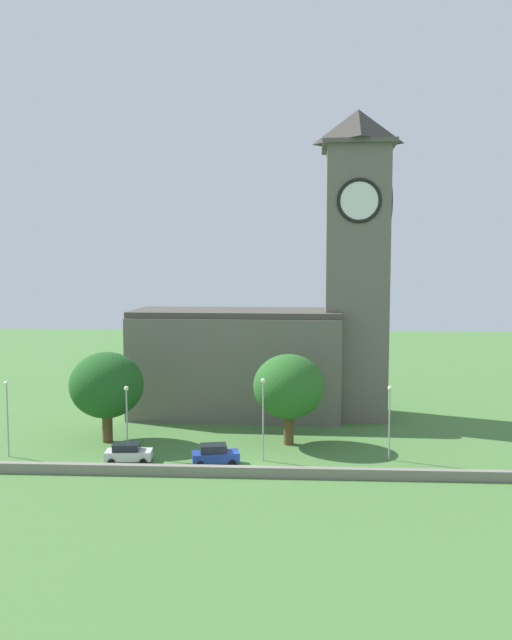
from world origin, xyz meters
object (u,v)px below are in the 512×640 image
streetlamp_west_end (7,406)px  streetlamp_east_mid (390,411)px  tree_churchyard (107,385)px  tree_riverside_east (289,387)px  car_blue (215,455)px  church (279,328)px  car_white (128,453)px  streetlamp_west_mid (127,409)px  streetlamp_central (263,407)px

streetlamp_west_end → streetlamp_east_mid: size_ratio=1.04×
streetlamp_west_end → tree_churchyard: (7.88, 5.34, 1.04)m
tree_riverside_east → car_blue: bearing=-133.2°
church → car_white: church is taller
car_blue → streetlamp_west_end: streetlamp_west_end is taller
church → car_blue: church is taller
streetlamp_west_mid → tree_riverside_east: (15.19, 4.51, 1.39)m
car_blue → tree_churchyard: tree_churchyard is taller
streetlamp_central → tree_churchyard: 16.88m
tree_riverside_east → streetlamp_central: bearing=-113.2°
streetlamp_central → streetlamp_west_end: bearing=-179.9°
car_white → church: bearing=55.5°
car_blue → streetlamp_east_mid: bearing=8.7°
car_blue → tree_churchyard: 14.46m
church → tree_churchyard: bearing=-143.1°
streetlamp_central → tree_churchyard: size_ratio=0.84×
church → streetlamp_east_mid: bearing=-58.6°
tree_churchyard → streetlamp_central: bearing=-18.3°
streetlamp_west_end → car_white: bearing=-5.9°
car_white → tree_riverside_east: bearing=24.7°
streetlamp_west_mid → tree_riverside_east: size_ratio=0.73×
church → streetlamp_west_end: bearing=-144.0°
church → car_white: 25.32m
streetlamp_central → tree_churchyard: tree_churchyard is taller
church → car_blue: bearing=-105.1°
streetlamp_west_mid → tree_churchyard: size_ratio=0.72×
church → streetlamp_west_end: size_ratio=4.94×
streetlamp_west_mid → streetlamp_west_end: bearing=-174.9°
car_white → streetlamp_west_mid: (-0.64, 2.18, 3.56)m
church → streetlamp_east_mid: (10.52, -17.24, -5.81)m
church → streetlamp_central: size_ratio=4.63×
car_blue → streetlamp_west_mid: streetlamp_west_mid is taller
car_blue → streetlamp_west_mid: (-8.61, 2.50, 3.50)m
tree_churchyard → car_blue: bearing=-30.3°
streetlamp_central → tree_riverside_east: tree_riverside_east is taller
car_white → car_blue: car_blue is taller
streetlamp_west_end → streetlamp_east_mid: (35.47, 0.89, -0.14)m
tree_churchyard → streetlamp_east_mid: bearing=-9.2°
church → car_blue: 22.45m
car_white → tree_riverside_east: 16.76m
car_white → tree_churchyard: tree_churchyard is taller
car_white → streetlamp_east_mid: size_ratio=0.62×
streetlamp_west_mid → streetlamp_central: bearing=-4.1°
streetlamp_west_end → tree_riverside_east: (26.22, 5.49, 1.08)m
streetlamp_east_mid → tree_churchyard: (-27.59, 4.45, 1.18)m
streetlamp_east_mid → church: bearing=121.4°
car_blue → streetlamp_west_end: bearing=175.6°
car_blue → tree_churchyard: bearing=149.7°
tree_riverside_east → car_white: bearing=-155.3°
car_white → streetlamp_west_mid: bearing=106.3°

